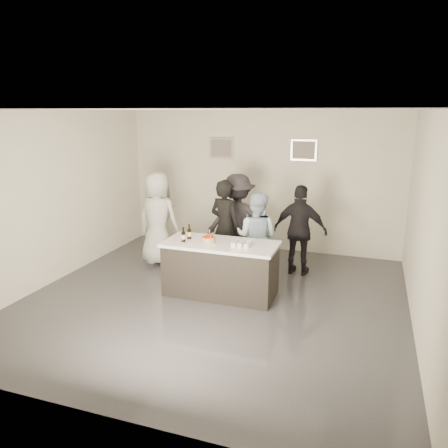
# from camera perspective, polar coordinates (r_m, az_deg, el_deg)

# --- Properties ---
(floor) EXTENTS (6.00, 6.00, 0.00)m
(floor) POSITION_cam_1_polar(r_m,az_deg,el_deg) (7.23, -1.30, -9.81)
(floor) COLOR #3D3D42
(floor) RESTS_ON ground
(ceiling) EXTENTS (6.00, 6.00, 0.00)m
(ceiling) POSITION_cam_1_polar(r_m,az_deg,el_deg) (6.59, -1.45, 14.70)
(ceiling) COLOR white
(wall_back) EXTENTS (6.00, 0.04, 3.00)m
(wall_back) POSITION_cam_1_polar(r_m,az_deg,el_deg) (9.57, 4.87, 5.59)
(wall_back) COLOR silver
(wall_back) RESTS_ON ground
(wall_front) EXTENTS (6.00, 0.04, 3.00)m
(wall_front) POSITION_cam_1_polar(r_m,az_deg,el_deg) (4.18, -15.80, -6.74)
(wall_front) COLOR silver
(wall_front) RESTS_ON ground
(wall_left) EXTENTS (0.04, 6.00, 3.00)m
(wall_left) POSITION_cam_1_polar(r_m,az_deg,el_deg) (8.26, -21.33, 3.21)
(wall_left) COLOR silver
(wall_left) RESTS_ON ground
(wall_right) EXTENTS (0.04, 6.00, 3.00)m
(wall_right) POSITION_cam_1_polar(r_m,az_deg,el_deg) (6.39, 24.75, -0.21)
(wall_right) COLOR silver
(wall_right) RESTS_ON ground
(picture_left) EXTENTS (0.54, 0.04, 0.44)m
(picture_left) POSITION_cam_1_polar(r_m,az_deg,el_deg) (9.72, -0.32, 9.93)
(picture_left) COLOR #B2B2B7
(picture_left) RESTS_ON wall_back
(picture_right) EXTENTS (0.54, 0.04, 0.44)m
(picture_right) POSITION_cam_1_polar(r_m,az_deg,el_deg) (9.29, 10.38, 9.48)
(picture_right) COLOR #B2B2B7
(picture_right) RESTS_ON wall_back
(bar_counter) EXTENTS (1.86, 0.86, 0.90)m
(bar_counter) POSITION_cam_1_polar(r_m,az_deg,el_deg) (7.26, -0.44, -5.86)
(bar_counter) COLOR white
(bar_counter) RESTS_ON ground
(cake) EXTENTS (0.22, 0.22, 0.08)m
(cake) POSITION_cam_1_polar(r_m,az_deg,el_deg) (7.13, -2.03, -2.13)
(cake) COLOR orange
(cake) RESTS_ON bar_counter
(beer_bottle_a) EXTENTS (0.07, 0.07, 0.26)m
(beer_bottle_a) POSITION_cam_1_polar(r_m,az_deg,el_deg) (7.32, -4.57, -0.97)
(beer_bottle_a) COLOR black
(beer_bottle_a) RESTS_ON bar_counter
(beer_bottle_b) EXTENTS (0.07, 0.07, 0.26)m
(beer_bottle_b) POSITION_cam_1_polar(r_m,az_deg,el_deg) (7.16, -5.33, -1.32)
(beer_bottle_b) COLOR black
(beer_bottle_b) RESTS_ON bar_counter
(tumbler_cluster) EXTENTS (0.30, 0.30, 0.08)m
(tumbler_cluster) POSITION_cam_1_polar(r_m,az_deg,el_deg) (6.95, 2.33, -2.55)
(tumbler_cluster) COLOR orange
(tumbler_cluster) RESTS_ON bar_counter
(candles) EXTENTS (0.24, 0.08, 0.01)m
(candles) POSITION_cam_1_polar(r_m,az_deg,el_deg) (6.98, -2.96, -2.81)
(candles) COLOR pink
(candles) RESTS_ON bar_counter
(person_main_black) EXTENTS (0.76, 0.62, 1.79)m
(person_main_black) POSITION_cam_1_polar(r_m,az_deg,el_deg) (8.09, 0.15, -0.40)
(person_main_black) COLOR black
(person_main_black) RESTS_ON ground
(person_main_blue) EXTENTS (0.84, 0.68, 1.60)m
(person_main_blue) POSITION_cam_1_polar(r_m,az_deg,el_deg) (7.82, 4.25, -1.68)
(person_main_blue) COLOR silver
(person_main_blue) RESTS_ON ground
(person_guest_left) EXTENTS (0.98, 0.71, 1.85)m
(person_guest_left) POSITION_cam_1_polar(r_m,az_deg,el_deg) (8.70, -8.59, 0.69)
(person_guest_left) COLOR silver
(person_guest_left) RESTS_ON ground
(person_guest_right) EXTENTS (1.02, 0.49, 1.69)m
(person_guest_right) POSITION_cam_1_polar(r_m,az_deg,el_deg) (8.17, 9.91, -0.83)
(person_guest_right) COLOR black
(person_guest_right) RESTS_ON ground
(person_guest_back) EXTENTS (1.32, 0.98, 1.83)m
(person_guest_back) POSITION_cam_1_polar(r_m,az_deg,el_deg) (8.50, 1.75, 0.45)
(person_guest_back) COLOR #28242B
(person_guest_back) RESTS_ON ground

